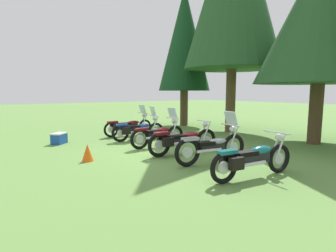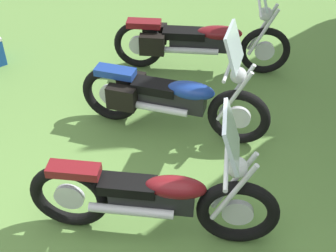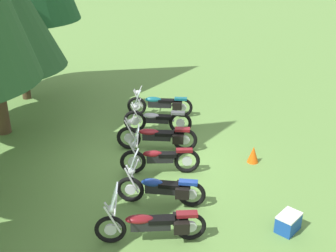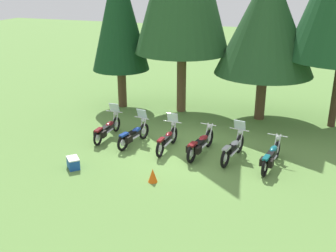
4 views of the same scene
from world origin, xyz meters
name	(u,v)px [view 2 (image 2 of 4)]	position (x,y,z in m)	size (l,w,h in m)	color
motorcycle_0	(199,40)	(-3.42, 0.18, 0.45)	(0.78, 2.31, 1.34)	black
motorcycle_1	(170,97)	(-2.09, -0.08, 0.45)	(0.81, 2.12, 1.35)	black
motorcycle_2	(156,197)	(-0.63, -0.07, 0.45)	(0.76, 2.15, 1.36)	black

